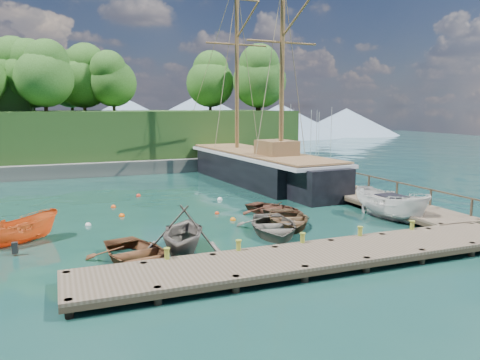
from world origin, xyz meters
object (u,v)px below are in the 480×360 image
Objects in this scene: motorboat_orange at (21,243)px; cabin_boat_white at (391,220)px; rowboat_1 at (184,253)px; schooner at (257,169)px; rowboat_3 at (273,234)px; rowboat_0 at (137,263)px; rowboat_4 at (276,214)px; rowboat_2 at (288,225)px.

motorboat_orange is 0.75× the size of cabin_boat_white.
rowboat_1 is 0.15× the size of schooner.
motorboat_orange is at bearing -178.30° from rowboat_3.
rowboat_0 reaches higher than rowboat_4.
cabin_boat_white is (5.59, -3.67, 0.00)m from rowboat_4.
rowboat_3 is 1.18× the size of rowboat_4.
rowboat_1 is 12.84m from cabin_boat_white.
motorboat_orange reaches higher than rowboat_2.
rowboat_0 is 1.16× the size of rowboat_4.
schooner is (-1.72, 15.39, 1.14)m from cabin_boat_white.
rowboat_3 is 12.36m from motorboat_orange.
schooner is (13.16, 17.65, 1.14)m from rowboat_0.
rowboat_3 is 0.17× the size of schooner.
rowboat_3 reaches higher than rowboat_4.
schooner reaches higher than cabin_boat_white.
rowboat_3 is (-1.47, -1.22, 0.00)m from rowboat_2.
schooner is at bearing 78.77° from rowboat_1.
schooner is (5.87, 15.56, 1.14)m from rowboat_3.
rowboat_0 is at bearing -148.62° from rowboat_3.
rowboat_3 is at bearing -125.03° from rowboat_2.
rowboat_4 is at bearing 58.39° from rowboat_1.
rowboat_2 is at bearing 8.61° from rowboat_0.
rowboat_4 is 0.80× the size of cabin_boat_white.
rowboat_3 is 16.67m from schooner.
schooner is at bearing 87.13° from cabin_boat_white.
rowboat_2 reaches higher than rowboat_4.
cabin_boat_white reaches higher than rowboat_2.
rowboat_4 is (7.14, 5.34, 0.00)m from rowboat_1.
motorboat_orange is 0.14× the size of schooner.
motorboat_orange is (-13.48, 1.70, 0.00)m from rowboat_2.
rowboat_2 is 1.91m from rowboat_3.
schooner is at bearing 88.32° from rowboat_2.
rowboat_1 is at bearing -148.23° from rowboat_3.
rowboat_0 is at bearing -131.22° from schooner.
rowboat_4 is (9.29, 5.92, 0.00)m from rowboat_0.
rowboat_1 is 5.35m from rowboat_3.
rowboat_2 is (8.76, 3.31, 0.00)m from rowboat_0.
rowboat_1 is 0.83× the size of cabin_boat_white.
rowboat_4 is (0.53, 2.61, 0.00)m from rowboat_2.
cabin_boat_white is at bearing -127.35° from motorboat_orange.
rowboat_0 is 0.93× the size of cabin_boat_white.
rowboat_1 reaches higher than rowboat_0.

